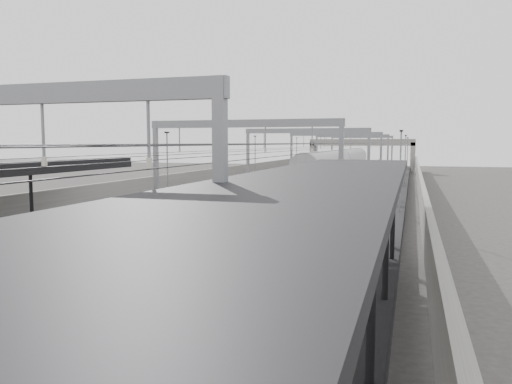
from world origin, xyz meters
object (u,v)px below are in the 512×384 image
Objects in this scene: overbridge at (361,147)px; signal_green at (307,167)px; bench at (340,246)px; train at (337,175)px.

overbridge is 32.27m from signal_green.
overbridge reaches higher than bench.
bench is 56.56m from signal_green.
train is 15.86m from signal_green.
train is at bearing 98.38° from bench.
train reaches higher than signal_green.
overbridge reaches higher than signal_green.
train reaches higher than bench.
train is (1.50, -46.09, -3.24)m from overbridge.
overbridge is at bearing 91.86° from train.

